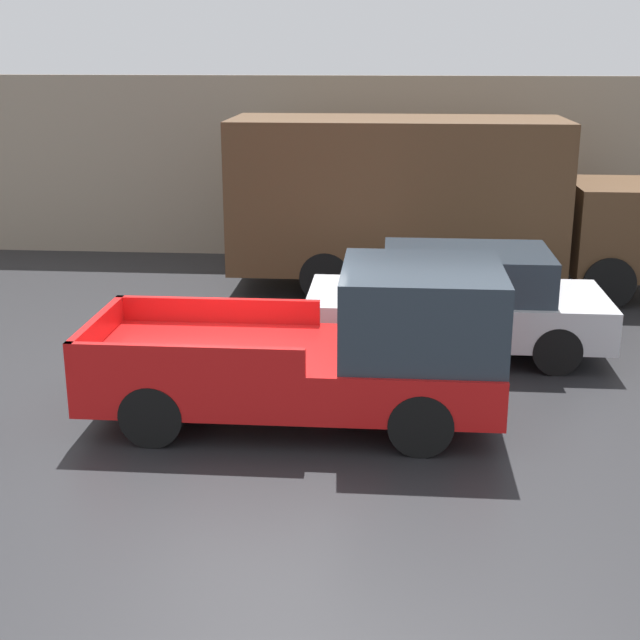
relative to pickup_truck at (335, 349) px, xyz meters
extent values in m
plane|color=#232326|center=(-1.18, 0.29, -0.93)|extent=(60.00, 60.00, 0.00)
cube|color=gray|center=(-1.18, 9.28, 1.03)|extent=(28.00, 0.15, 3.94)
cube|color=red|center=(-0.53, 0.00, -0.29)|extent=(5.06, 2.09, 0.60)
cube|color=#28333D|center=(1.04, 0.00, 0.54)|extent=(1.92, 1.96, 1.06)
cube|color=red|center=(-1.67, 0.99, 0.17)|extent=(2.78, 0.10, 0.33)
cube|color=red|center=(-1.67, -0.99, 0.17)|extent=(2.78, 0.10, 0.33)
cube|color=red|center=(-3.01, 0.00, 0.17)|extent=(0.10, 2.09, 0.33)
cylinder|color=black|center=(1.04, 0.93, -0.55)|extent=(0.76, 0.26, 0.76)
cylinder|color=black|center=(1.04, -0.93, -0.55)|extent=(0.76, 0.26, 0.76)
cylinder|color=black|center=(-2.10, 0.93, -0.55)|extent=(0.76, 0.26, 0.76)
cylinder|color=black|center=(-2.10, -0.93, -0.55)|extent=(0.76, 0.26, 0.76)
cube|color=silver|center=(1.66, 2.77, -0.31)|extent=(4.50, 1.97, 0.64)
cube|color=#28333D|center=(1.80, 2.77, 0.34)|extent=(2.48, 1.73, 0.66)
cylinder|color=black|center=(3.06, 3.66, -0.58)|extent=(0.71, 0.22, 0.71)
cylinder|color=black|center=(3.06, 1.89, -0.58)|extent=(0.71, 0.22, 0.71)
cylinder|color=black|center=(0.27, 3.66, -0.58)|extent=(0.71, 0.22, 0.71)
cylinder|color=black|center=(0.27, 1.89, -0.58)|extent=(0.71, 0.22, 0.71)
cube|color=#4C331E|center=(4.89, 6.49, 0.34)|extent=(1.80, 2.25, 1.66)
cube|color=#4C331E|center=(0.73, 6.49, 0.92)|extent=(6.20, 2.37, 2.81)
cylinder|color=black|center=(4.56, 7.54, -0.46)|extent=(0.94, 0.30, 0.94)
cylinder|color=black|center=(4.56, 5.44, -0.46)|extent=(0.94, 0.30, 0.94)
cylinder|color=black|center=(-0.54, 7.54, -0.46)|extent=(0.94, 0.30, 0.94)
cylinder|color=black|center=(-0.54, 5.44, -0.46)|extent=(0.94, 0.30, 0.94)
cube|color=red|center=(1.89, 8.95, -0.38)|extent=(0.45, 0.40, 1.11)
camera|label=1|loc=(0.66, -10.40, 3.58)|focal=50.00mm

